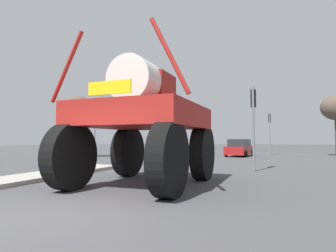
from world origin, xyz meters
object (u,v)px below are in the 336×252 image
Objects in this scene: sedan_ahead at (240,148)px; traffic_signal_far_right at (270,124)px; traffic_signal_far_left at (184,132)px; traffic_signal_near_left at (96,120)px; traffic_signal_near_right at (253,110)px; bare_tree_left at (78,109)px; oversize_sprayer at (144,122)px.

sedan_ahead is 1.04× the size of traffic_signal_far_right.
sedan_ahead is 1.34× the size of traffic_signal_far_left.
traffic_signal_near_left is at bearing -121.14° from traffic_signal_far_right.
traffic_signal_near_left is at bearing 179.96° from traffic_signal_near_right.
sedan_ahead is at bearing 27.08° from bare_tree_left.
oversize_sprayer is at bearing -43.96° from traffic_signal_near_left.
sedan_ahead is 1.08× the size of traffic_signal_near_right.
traffic_signal_near_right is 0.96× the size of traffic_signal_far_right.
traffic_signal_near_right is 15.53m from bare_tree_left.
oversize_sprayer is at bearing -44.05° from bare_tree_left.
sedan_ahead is at bearing -3.34° from oversize_sprayer.
sedan_ahead is 0.83× the size of bare_tree_left.
sedan_ahead is 14.46m from bare_tree_left.
oversize_sprayer is at bearing -175.38° from sedan_ahead.
sedan_ahead is at bearing -30.72° from traffic_signal_far_left.
traffic_signal_far_left is at bearing 117.98° from traffic_signal_near_right.
traffic_signal_near_left is at bearing 158.28° from sedan_ahead.
bare_tree_left is (-6.20, -10.17, 1.70)m from traffic_signal_far_left.
bare_tree_left is at bearing 159.39° from traffic_signal_near_right.
oversize_sprayer reaches higher than traffic_signal_near_left.
oversize_sprayer reaches higher than traffic_signal_near_right.
oversize_sprayer is 1.54× the size of traffic_signal_near_left.
traffic_signal_near_right is at bearing -20.61° from bare_tree_left.
traffic_signal_far_left is (-5.14, 21.14, 0.28)m from oversize_sprayer.
traffic_signal_near_right is (8.89, -0.01, 0.30)m from traffic_signal_near_left.
sedan_ahead is 7.55m from traffic_signal_far_left.
traffic_signal_near_left reaches higher than traffic_signal_far_left.
traffic_signal_near_right is at bearing -62.02° from traffic_signal_far_left.
traffic_signal_near_left is 7.95m from bare_tree_left.
sedan_ahead is at bearing 99.41° from traffic_signal_near_right.
bare_tree_left is (-5.61, 5.44, 1.43)m from traffic_signal_near_left.
traffic_signal_near_left is 1.11× the size of traffic_signal_far_left.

